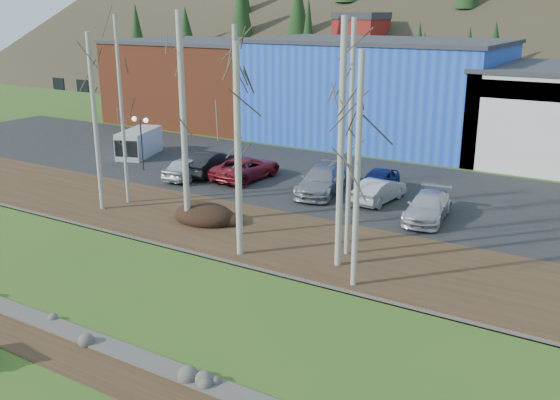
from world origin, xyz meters
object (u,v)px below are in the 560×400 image
Objects in this scene: car_4 at (378,183)px; van_grey at (138,143)px; car_6 at (428,207)px; car_2 at (246,168)px; car_5 at (379,190)px; car_0 at (189,167)px; car_1 at (210,163)px; car_3 at (322,181)px; street_lamp at (141,129)px.

car_4 is 19.14m from van_grey.
car_2 is at bearing 164.89° from car_6.
car_0 is at bearing 12.42° from car_5.
car_2 is 9.23m from car_5.
car_1 is 0.89× the size of car_3.
street_lamp is at bearing 172.74° from car_6.
car_6 is at bearing 160.06° from car_5.
street_lamp is 0.81× the size of car_4.
car_4 is at bearing -179.80° from car_1.
car_3 is at bearing 161.25° from car_6.
car_4 is at bearing -172.35° from car_0.
car_4 reaches higher than car_6.
car_3 is 1.12× the size of van_grey.
car_3 is (8.33, -0.05, -0.01)m from car_1.
car_6 is (3.35, -1.55, 0.01)m from car_5.
car_6 is at bearing -26.51° from van_grey.
car_3 is 7.06m from car_6.
car_2 reaches higher than car_0.
car_1 is 8.33m from car_3.
car_4 is (15.90, 2.78, -2.08)m from street_lamp.
van_grey reaches higher than car_5.
car_0 is at bearing 30.91° from car_2.
car_6 is at bearing 174.34° from car_2.
street_lamp reaches higher than car_4.
car_1 is at bearing 5.46° from car_5.
car_5 is at bearing -8.33° from car_3.
street_lamp is 0.85× the size of car_0.
car_1 is (4.61, 1.49, -2.06)m from street_lamp.
car_4 is 1.32m from car_5.
car_3 reaches higher than car_5.
car_4 reaches higher than car_5.
car_4 is at bearing -171.18° from car_2.
car_4 is at bearing -57.91° from car_5.
car_0 is 3.71m from car_2.
car_3 is (8.91, 1.48, 0.06)m from car_0.
car_1 is 1.01× the size of car_6.
car_6 is (19.86, 0.05, -2.16)m from street_lamp.
car_1 is 2.69m from car_2.
car_4 is 1.09× the size of car_5.
car_4 is (11.88, 2.82, 0.04)m from car_0.
street_lamp reaches higher than car_5.
car_1 is 11.37m from car_4.
car_4 reaches higher than car_2.
car_1 reaches higher than car_5.
car_0 is at bearing 172.92° from car_6.
car_3 is 3.25m from car_4.
car_0 is 9.03m from car_3.
car_0 is 0.89× the size of van_grey.
car_5 is (11.90, 0.11, -0.11)m from car_1.
car_2 is at bearing -25.85° from van_grey.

